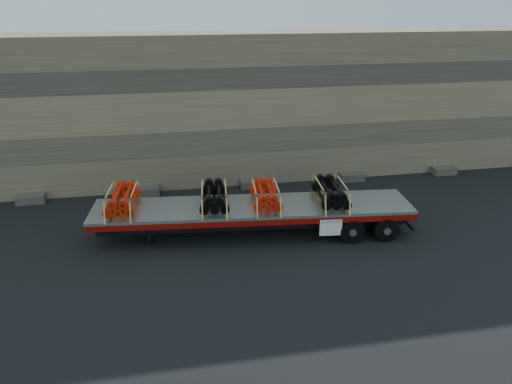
# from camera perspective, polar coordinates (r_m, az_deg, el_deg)

# --- Properties ---
(ground) EXTENTS (120.00, 120.00, 0.00)m
(ground) POSITION_cam_1_polar(r_m,az_deg,el_deg) (19.39, -3.60, -4.69)
(ground) COLOR black
(ground) RESTS_ON ground
(rock_wall) EXTENTS (44.00, 3.00, 7.00)m
(rock_wall) POSITION_cam_1_polar(r_m,az_deg,el_deg) (24.40, -5.89, 9.45)
(rock_wall) COLOR #7A6B54
(rock_wall) RESTS_ON ground
(trailer) EXTENTS (12.15, 3.54, 1.20)m
(trailer) POSITION_cam_1_polar(r_m,az_deg,el_deg) (19.03, -0.38, -3.17)
(trailer) COLOR #B6B9BE
(trailer) RESTS_ON ground
(bundle_front) EXTENTS (1.29, 2.24, 0.76)m
(bundle_front) POSITION_cam_1_polar(r_m,az_deg,el_deg) (18.89, -15.00, -0.91)
(bundle_front) COLOR red
(bundle_front) RESTS_ON trailer
(bundle_midfront) EXTENTS (1.26, 2.20, 0.75)m
(bundle_midfront) POSITION_cam_1_polar(r_m,az_deg,el_deg) (18.59, -4.80, -0.61)
(bundle_midfront) COLOR black
(bundle_midfront) RESTS_ON trailer
(bundle_midrear) EXTENTS (1.24, 2.15, 0.73)m
(bundle_midrear) POSITION_cam_1_polar(r_m,az_deg,el_deg) (18.69, 1.10, -0.43)
(bundle_midrear) COLOR red
(bundle_midrear) RESTS_ON trailer
(bundle_rear) EXTENTS (1.30, 2.26, 0.77)m
(bundle_rear) POSITION_cam_1_polar(r_m,az_deg,el_deg) (19.10, 8.49, -0.13)
(bundle_rear) COLOR black
(bundle_rear) RESTS_ON trailer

